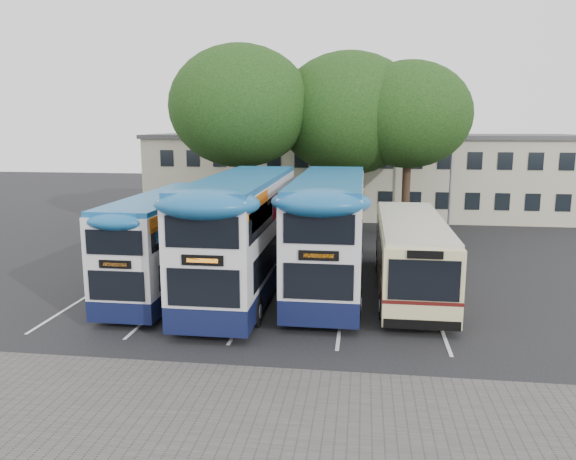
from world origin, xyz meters
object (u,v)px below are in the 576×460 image
(bus_dd_left, at_px, (167,238))
(bus_dd_mid, at_px, (243,230))
(bus_single, at_px, (411,251))
(tree_right, at_px, (409,115))
(tree_mid, at_px, (349,114))
(lamp_post, at_px, (452,154))
(bus_dd_right, at_px, (330,227))
(tree_left, at_px, (240,106))

(bus_dd_left, xyz_separation_m, bus_dd_mid, (3.27, 0.09, 0.43))
(bus_single, bearing_deg, tree_right, 87.21)
(tree_mid, height_order, bus_single, tree_mid)
(bus_dd_left, bearing_deg, bus_dd_mid, 1.52)
(lamp_post, height_order, bus_dd_right, lamp_post)
(bus_dd_mid, bearing_deg, tree_mid, 74.01)
(tree_right, xyz_separation_m, bus_single, (-0.56, -11.51, -5.74))
(lamp_post, relative_size, bus_dd_mid, 0.77)
(tree_left, height_order, bus_dd_mid, tree_left)
(tree_right, bearing_deg, tree_left, -172.40)
(bus_dd_mid, height_order, bus_single, bus_dd_mid)
(tree_mid, height_order, bus_dd_right, tree_mid)
(tree_mid, relative_size, bus_single, 1.08)
(lamp_post, bearing_deg, bus_dd_mid, -125.27)
(bus_dd_mid, bearing_deg, bus_single, 8.86)
(bus_dd_mid, distance_m, bus_dd_right, 3.71)
(tree_left, distance_m, bus_dd_mid, 12.70)
(tree_mid, xyz_separation_m, bus_dd_mid, (-3.86, -13.47, -4.91))
(tree_mid, bearing_deg, lamp_post, 11.17)
(tree_right, bearing_deg, tree_mid, 166.33)
(bus_dd_left, bearing_deg, lamp_post, 47.28)
(bus_dd_mid, bearing_deg, lamp_post, 54.73)
(tree_mid, bearing_deg, bus_dd_left, -117.75)
(tree_left, bearing_deg, tree_right, 7.60)
(tree_left, bearing_deg, bus_single, -47.16)
(bus_dd_left, relative_size, bus_dd_right, 0.85)
(bus_dd_left, bearing_deg, tree_left, 86.18)
(lamp_post, height_order, tree_right, tree_right)
(bus_dd_mid, distance_m, bus_single, 7.06)
(bus_dd_left, height_order, bus_dd_right, bus_dd_right)
(bus_dd_left, relative_size, bus_single, 0.94)
(tree_left, distance_m, bus_dd_left, 12.74)
(tree_mid, height_order, bus_dd_mid, tree_mid)
(lamp_post, height_order, tree_left, tree_left)
(lamp_post, relative_size, tree_mid, 0.79)
(tree_right, xyz_separation_m, bus_dd_mid, (-7.48, -12.59, -4.82))
(tree_left, relative_size, bus_dd_right, 1.01)
(bus_dd_left, bearing_deg, tree_right, 49.69)
(bus_dd_left, distance_m, bus_single, 10.27)
(tree_left, height_order, tree_right, tree_left)
(bus_dd_mid, bearing_deg, tree_left, 102.59)
(lamp_post, bearing_deg, bus_dd_left, -132.72)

